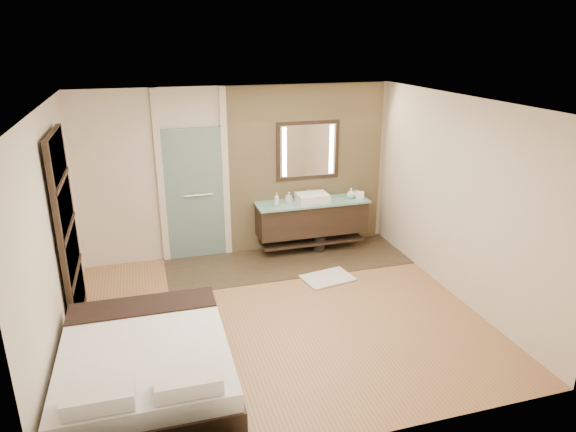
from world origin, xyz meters
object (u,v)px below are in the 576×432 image
object	(u,v)px
vanity	(312,218)
bed	(147,371)
mirror_unit	(308,151)
waste_bin	(319,243)

from	to	relation	value
vanity	bed	xyz separation A→B (m)	(-2.75, -3.08, -0.26)
vanity	mirror_unit	bearing A→B (deg)	90.00
vanity	bed	bearing A→B (deg)	-131.80
mirror_unit	waste_bin	xyz separation A→B (m)	(0.11, -0.31, -1.51)
vanity	waste_bin	world-z (taller)	vanity
bed	waste_bin	xyz separation A→B (m)	(2.86, 3.01, -0.19)
vanity	waste_bin	xyz separation A→B (m)	(0.11, -0.07, -0.44)
vanity	mirror_unit	distance (m)	1.10
bed	waste_bin	bearing A→B (deg)	47.07
bed	waste_bin	size ratio (longest dim) A/B	7.45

